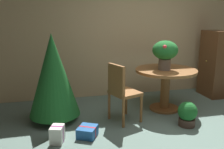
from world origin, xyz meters
name	(u,v)px	position (x,y,z in m)	size (l,w,h in m)	color
ground_plane	(188,137)	(0.00, 0.00, 0.00)	(6.60, 6.60, 0.00)	slate
back_wall_panel	(138,34)	(0.00, 2.20, 1.30)	(6.00, 0.10, 2.60)	tan
round_dining_table	(166,79)	(0.13, 1.08, 0.57)	(1.09, 1.09, 0.76)	brown
flower_vase	(165,52)	(0.08, 1.04, 1.08)	(0.44, 0.44, 0.52)	#665B51
wooden_chair_left_near	(121,90)	(-0.79, 0.74, 0.54)	(0.53, 0.56, 0.96)	brown
holiday_tree	(53,75)	(-1.84, 1.05, 0.77)	(0.82, 0.82, 1.43)	brown
gift_box_blue	(87,132)	(-1.41, 0.35, 0.07)	(0.35, 0.36, 0.15)	#1E569E
gift_box_cream	(57,134)	(-1.83, 0.28, 0.12)	(0.22, 0.25, 0.24)	silver
wooden_cabinet	(215,64)	(1.52, 1.60, 0.70)	(0.43, 0.60, 1.39)	brown
potted_plant	(187,114)	(0.17, 0.34, 0.20)	(0.30, 0.30, 0.39)	#4C382D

